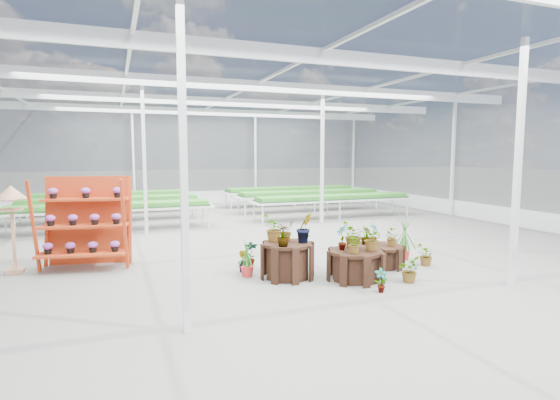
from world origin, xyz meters
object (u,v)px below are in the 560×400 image
object	(u,v)px
plinth_low	(379,256)
bird_table	(13,230)
shelf_rack	(85,223)
plinth_tall	(288,260)
plinth_mid	(356,265)

from	to	relation	value
plinth_low	bird_table	world-z (taller)	bird_table
shelf_rack	bird_table	size ratio (longest dim) A/B	1.08
plinth_tall	shelf_rack	distance (m)	4.44
plinth_low	bird_table	xyz separation A→B (m)	(-7.34, 2.24, 0.67)
plinth_low	shelf_rack	size ratio (longest dim) A/B	0.53
plinth_low	bird_table	bearing A→B (deg)	163.02
shelf_rack	bird_table	xyz separation A→B (m)	(-1.36, 0.11, -0.07)
shelf_rack	plinth_mid	bearing A→B (deg)	-18.86
plinth_tall	shelf_rack	xyz separation A→B (m)	(-3.78, 2.23, 0.63)
plinth_tall	bird_table	xyz separation A→B (m)	(-5.14, 2.34, 0.56)
plinth_mid	shelf_rack	size ratio (longest dim) A/B	0.57
bird_table	plinth_tall	bearing A→B (deg)	-12.41
shelf_rack	bird_table	distance (m)	1.36
plinth_tall	plinth_mid	distance (m)	1.34
plinth_mid	bird_table	size ratio (longest dim) A/B	0.61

